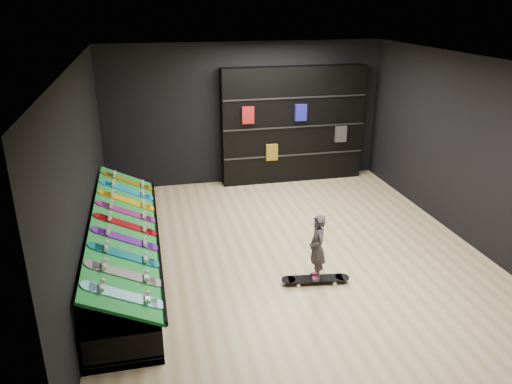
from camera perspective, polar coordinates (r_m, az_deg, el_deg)
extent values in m
cube|color=#CAB588|center=(8.12, 3.78, -6.80)|extent=(6.00, 7.00, 0.01)
cube|color=white|center=(7.21, 4.37, 14.72)|extent=(6.00, 7.00, 0.01)
cube|color=black|center=(10.82, -1.32, 8.91)|extent=(6.00, 0.02, 3.00)
cube|color=black|center=(4.59, 16.85, -10.09)|extent=(6.00, 0.02, 3.00)
cube|color=black|center=(7.29, -19.18, 1.52)|extent=(0.02, 7.00, 3.00)
cube|color=black|center=(8.85, 23.05, 4.39)|extent=(0.02, 7.00, 3.00)
cube|color=#116C26|center=(7.53, -14.69, -3.81)|extent=(0.92, 4.50, 0.46)
cube|color=black|center=(10.95, 4.22, 7.66)|extent=(3.12, 0.36, 2.50)
imported|color=black|center=(7.13, 6.92, -7.69)|extent=(0.17, 0.23, 0.58)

